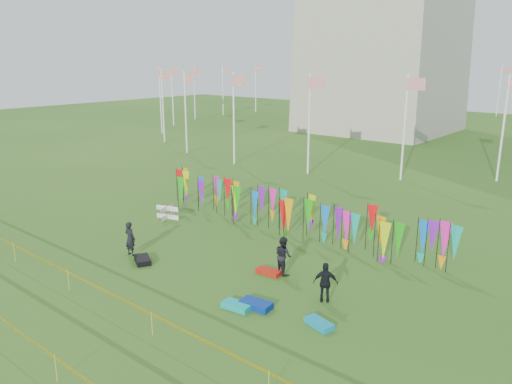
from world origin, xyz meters
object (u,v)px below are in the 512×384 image
Objects in this scene: kite_bag_turquoise at (237,306)px; kite_bag_red at (269,272)px; person_left at (130,239)px; person_right at (326,283)px; box_kite at (167,212)px; kite_bag_blue at (256,304)px; kite_bag_teal at (319,323)px; kite_bag_black at (143,260)px; person_mid at (283,255)px.

kite_bag_turquoise reaches higher than kite_bag_red.
person_right is at bearing -174.62° from person_left.
kite_bag_blue is (10.87, -4.89, -0.28)m from box_kite.
kite_bag_red is at bearing -41.50° from person_right.
box_kite reaches higher than kite_bag_teal.
person_left is at bearing 174.76° from kite_bag_turquoise.
kite_bag_black is (4.08, -4.96, -0.28)m from box_kite.
person_mid is at bearing 98.83° from kite_bag_turquoise.
kite_bag_black is at bearing 175.82° from kite_bag_turquoise.
person_right is 2.79m from kite_bag_blue.
kite_bag_turquoise is at bearing 18.05° from person_right.
person_left is 7.51m from kite_bag_turquoise.
kite_bag_red is at bearing 107.46° from kite_bag_turquoise.
kite_bag_red is at bearing 27.62° from kite_bag_black.
kite_bag_teal is (4.10, -2.30, 0.00)m from kite_bag_red.
person_mid is 1.40× the size of kite_bag_blue.
person_mid is 3.39m from kite_bag_blue.
kite_bag_blue is at bearing -171.48° from kite_bag_teal.
kite_bag_teal is (3.66, -2.74, -0.74)m from person_mid.
person_right is at bearing 179.35° from person_mid.
kite_bag_red is 5.94m from kite_bag_black.
box_kite is at bearing 161.46° from kite_bag_teal.
kite_bag_black is at bearing -152.38° from kite_bag_red.
kite_bag_turquoise is 0.92× the size of kite_bag_blue.
person_left reaches higher than kite_bag_blue.
person_right is at bearing 116.02° from kite_bag_teal.
person_left reaches higher than kite_bag_black.
box_kite is at bearing 9.69° from person_mid.
person_left is 0.99× the size of person_mid.
kite_bag_red is (6.44, 2.53, -0.73)m from person_left.
person_mid is 6.58m from kite_bag_black.
box_kite is 5.57m from person_left.
person_mid is at bearing -10.22° from box_kite.
kite_bag_blue is at bearing 129.02° from person_mid.
person_right reaches higher than kite_bag_turquoise.
kite_bag_red is at bearing 150.67° from kite_bag_teal.
box_kite is 6.43m from kite_bag_black.
kite_bag_blue is (-1.75, -2.07, -0.68)m from person_right.
person_left is 1.03× the size of person_right.
kite_bag_red is at bearing 64.78° from person_mid.
box_kite is 0.48× the size of person_mid.
kite_bag_blue is at bearing 45.47° from kite_bag_turquoise.
person_mid is 1.05× the size of person_right.
kite_bag_blue reaches higher than kite_bag_turquoise.
person_right is 8.83m from kite_bag_black.
person_right is 3.51m from kite_bag_turquoise.
box_kite is 0.76× the size of kite_bag_teal.
person_left is (2.91, -4.74, 0.42)m from box_kite.
person_right is at bearing 14.02° from kite_bag_black.
kite_bag_red is at bearing -13.28° from box_kite.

